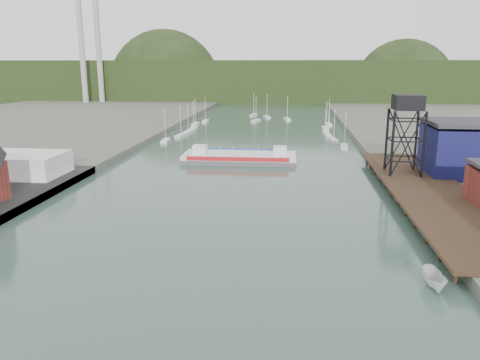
# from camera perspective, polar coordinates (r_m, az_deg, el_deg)

# --- Properties ---
(ground) EXTENTS (600.00, 600.00, 0.00)m
(ground) POSITION_cam_1_polar(r_m,az_deg,el_deg) (47.58, -9.67, -16.73)
(ground) COLOR #2F4942
(ground) RESTS_ON ground
(east_pier) EXTENTS (14.00, 70.00, 2.45)m
(east_pier) POSITION_cam_1_polar(r_m,az_deg,el_deg) (90.57, 22.10, -1.26)
(east_pier) COLOR black
(east_pier) RESTS_ON ground
(white_shed) EXTENTS (18.00, 12.00, 4.50)m
(white_shed) POSITION_cam_1_polar(r_m,az_deg,el_deg) (107.26, -25.34, 1.75)
(white_shed) COLOR silver
(white_shed) RESTS_ON west_quay
(lift_tower) EXTENTS (6.50, 6.50, 16.00)m
(lift_tower) POSITION_cam_1_polar(r_m,az_deg,el_deg) (100.21, 19.75, 8.34)
(lift_tower) COLOR black
(lift_tower) RESTS_ON east_pier
(blue_shed) EXTENTS (20.50, 14.50, 11.30)m
(blue_shed) POSITION_cam_1_polar(r_m,az_deg,el_deg) (107.55, 26.94, 3.35)
(blue_shed) COLOR #0C0D35
(blue_shed) RESTS_ON east_land
(marina_sailboats) EXTENTS (57.71, 92.65, 0.90)m
(marina_sailboats) POSITION_cam_1_polar(r_m,az_deg,el_deg) (179.62, 2.46, 6.40)
(marina_sailboats) COLOR silver
(marina_sailboats) RESTS_ON ground
(smokestacks) EXTENTS (11.20, 8.20, 60.00)m
(smokestacks) POSITION_cam_1_polar(r_m,az_deg,el_deg) (296.26, -17.75, 14.53)
(smokestacks) COLOR #9D9D98
(smokestacks) RESTS_ON ground
(distant_hills) EXTENTS (500.00, 120.00, 80.00)m
(distant_hills) POSITION_cam_1_polar(r_m,az_deg,el_deg) (341.17, 3.69, 11.69)
(distant_hills) COLOR black
(distant_hills) RESTS_ON ground
(chain_ferry) EXTENTS (28.42, 12.02, 4.06)m
(chain_ferry) POSITION_cam_1_polar(r_m,az_deg,el_deg) (118.08, -0.06, 2.80)
(chain_ferry) COLOR #525255
(chain_ferry) RESTS_ON ground
(motorboat) EXTENTS (2.07, 5.29, 2.03)m
(motorboat) POSITION_cam_1_polar(r_m,az_deg,el_deg) (56.81, 22.62, -11.18)
(motorboat) COLOR silver
(motorboat) RESTS_ON ground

